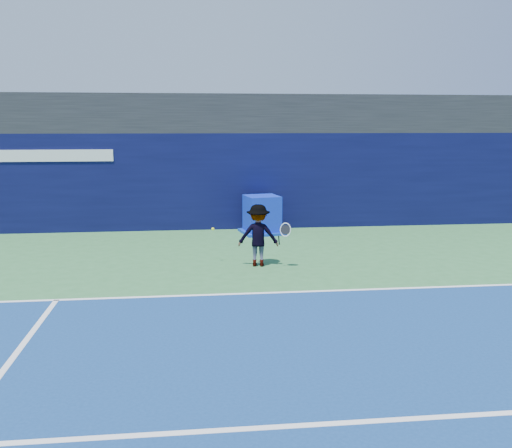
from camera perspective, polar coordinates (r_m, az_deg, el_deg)
name	(u,v)px	position (r m, az deg, el deg)	size (l,w,h in m)	color
ground	(361,350)	(8.71, 10.47, -12.33)	(80.00, 80.00, 0.00)	#326F3A
baseline	(317,291)	(11.44, 6.08, -6.70)	(24.00, 0.10, 0.01)	white
service_line	(414,419)	(7.00, 15.49, -18.26)	(24.00, 0.10, 0.01)	white
stadium_band	(263,114)	(19.35, 0.69, 10.91)	(36.00, 3.00, 1.20)	black
back_wall_assembly	(266,180)	(18.44, 1.06, 4.42)	(36.00, 1.03, 3.00)	#090B33
equipment_cart	(262,216)	(17.30, 0.60, 0.80)	(1.41, 1.41, 1.15)	#0D23B7
tennis_player	(258,235)	(13.26, 0.23, -1.14)	(1.23, 0.71, 1.45)	white
tennis_ball	(213,229)	(13.55, -4.33, -0.50)	(0.07, 0.07, 0.07)	#E9F21A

